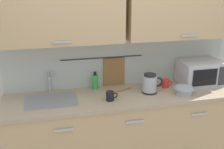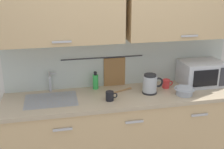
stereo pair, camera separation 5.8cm
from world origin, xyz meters
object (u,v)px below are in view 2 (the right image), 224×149
Objects in this scene: mug_by_kettle at (166,84)px; mug_near_sink at (110,96)px; microwave at (201,73)px; mixing_bowl at (184,91)px; electric_kettle at (150,84)px; wooden_spoon at (124,90)px; dish_soap_bottle at (96,81)px.

mug_near_sink is at bearing -163.36° from mug_by_kettle.
microwave is 2.15× the size of mixing_bowl.
electric_kettle is 1.89× the size of mug_by_kettle.
microwave is 3.83× the size of mug_near_sink.
mug_near_sink and mug_by_kettle have the same top height.
wooden_spoon is at bearing 47.77° from mug_near_sink.
wooden_spoon is (0.20, 0.22, -0.04)m from mug_near_sink.
mug_near_sink is 0.71m from mug_by_kettle.
mixing_bowl is (0.88, -0.36, -0.04)m from dish_soap_bottle.
microwave is 3.83× the size of mug_by_kettle.
mixing_bowl is at bearing -64.15° from mug_by_kettle.
mug_near_sink is 0.56× the size of mixing_bowl.
electric_kettle is 0.59m from dish_soap_bottle.
microwave is at bearing 2.88° from mug_by_kettle.
dish_soap_bottle reaches higher than mug_near_sink.
mug_by_kettle is at bearing 24.35° from electric_kettle.
dish_soap_bottle reaches higher than mixing_bowl.
wooden_spoon is (-0.90, -0.00, -0.13)m from microwave.
microwave is at bearing 38.55° from mixing_bowl.
microwave is at bearing 0.09° from wooden_spoon.
microwave is 2.03× the size of electric_kettle.
microwave is 1.74× the size of wooden_spoon.
dish_soap_bottle is (-0.54, 0.23, -0.01)m from electric_kettle.
dish_soap_bottle is 0.92× the size of mixing_bowl.
electric_kettle is 0.86× the size of wooden_spoon.
mug_near_sink is 0.45× the size of wooden_spoon.
dish_soap_bottle is at bearing 170.19° from mug_by_kettle.
microwave is at bearing 10.78° from electric_kettle.
wooden_spoon is at bearing 157.21° from mixing_bowl.
mug_by_kettle is (0.77, -0.13, -0.04)m from dish_soap_bottle.
electric_kettle is at bearing -23.27° from dish_soap_bottle.
wooden_spoon is at bearing -179.91° from microwave.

